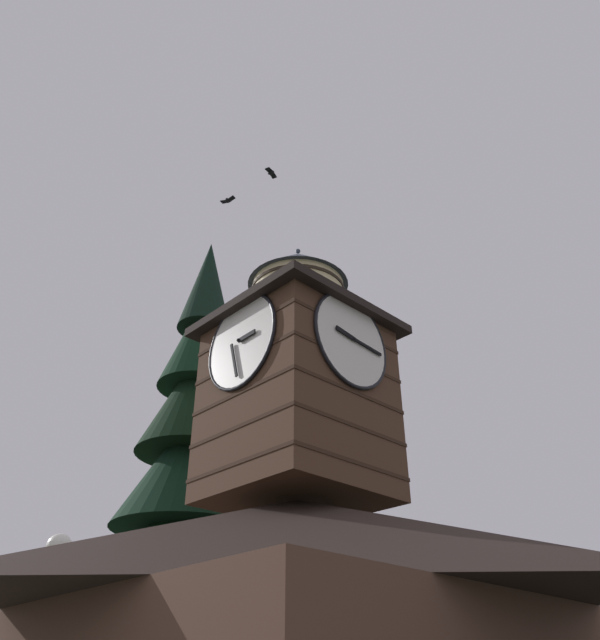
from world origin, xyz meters
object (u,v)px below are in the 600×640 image
(moon, at_px, (59,547))
(pine_tree_behind, at_px, (187,508))
(building_main, at_px, (296,636))
(flying_bird_high, at_px, (228,200))
(clock_tower, at_px, (298,379))
(flying_bird_low, at_px, (271,173))

(moon, bearing_deg, pine_tree_behind, 72.75)
(building_main, relative_size, flying_bird_high, 20.13)
(pine_tree_behind, height_order, moon, pine_tree_behind)
(moon, bearing_deg, flying_bird_high, 71.51)
(flying_bird_high, bearing_deg, moon, -108.49)
(moon, bearing_deg, clock_tower, 74.03)
(clock_tower, bearing_deg, building_main, 43.09)
(moon, relative_size, flying_bird_low, 3.24)
(building_main, distance_m, pine_tree_behind, 8.25)
(moon, bearing_deg, flying_bird_low, 74.05)
(building_main, distance_m, flying_bird_high, 14.40)
(flying_bird_low, bearing_deg, building_main, 69.70)
(pine_tree_behind, xyz_separation_m, moon, (-11.04, -35.55, 5.42))
(pine_tree_behind, bearing_deg, flying_bird_low, 85.23)
(flying_bird_high, height_order, flying_bird_low, flying_bird_low)
(clock_tower, distance_m, flying_bird_high, 8.00)
(clock_tower, bearing_deg, pine_tree_behind, -98.81)
(clock_tower, bearing_deg, flying_bird_high, -62.39)
(building_main, height_order, flying_bird_low, flying_bird_low)
(building_main, bearing_deg, clock_tower, -136.91)
(moon, relative_size, flying_bird_high, 3.54)
(flying_bird_high, relative_size, flying_bird_low, 0.92)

